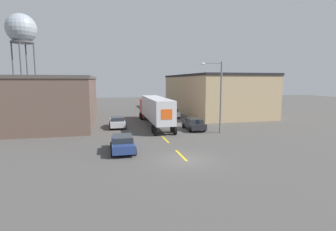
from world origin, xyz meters
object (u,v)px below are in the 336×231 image
parked_car_left_far (117,122)px  street_lamp (219,92)px  water_tower (21,30)px  semi_truck (155,109)px  parked_car_left_near (123,143)px  parked_car_right_far (172,113)px  parked_car_right_mid (194,124)px

parked_car_left_far → street_lamp: bearing=-28.9°
water_tower → street_lamp: 46.79m
semi_truck → street_lamp: (6.38, -7.04, 2.50)m
semi_truck → water_tower: size_ratio=0.78×
water_tower → street_lamp: water_tower is taller
parked_car_left_near → water_tower: water_tower is taller
parked_car_right_far → parked_car_left_near: size_ratio=1.00×
semi_truck → parked_car_right_far: (4.24, 7.36, -1.59)m
parked_car_left_near → street_lamp: street_lamp is taller
parked_car_right_mid → water_tower: (-27.87, 31.30, 16.06)m
parked_car_left_far → parked_car_right_mid: bearing=-22.1°
parked_car_left_far → water_tower: water_tower is taller
parked_car_left_near → street_lamp: (11.53, 5.92, 4.09)m
water_tower → parked_car_right_far: bearing=-34.9°
semi_truck → parked_car_left_near: 14.04m
semi_truck → parked_car_left_far: 5.43m
parked_car_right_mid → street_lamp: 5.27m
semi_truck → parked_car_right_far: bearing=60.1°
parked_car_left_far → street_lamp: size_ratio=0.53×
parked_car_left_far → semi_truck: bearing=7.5°
parked_car_right_mid → street_lamp: (2.14, -2.55, 4.09)m
parked_car_right_far → water_tower: 37.58m
water_tower → parked_car_left_near: bearing=-65.1°
water_tower → semi_truck: bearing=-48.6°
parked_car_left_far → parked_car_right_far: size_ratio=1.00×
parked_car_left_far → parked_car_left_near: size_ratio=1.00×
street_lamp → semi_truck: bearing=132.2°
semi_truck → parked_car_left_far: size_ratio=3.58×
parked_car_left_far → water_tower: size_ratio=0.22×
parked_car_right_far → water_tower: bearing=145.1°
water_tower → street_lamp: (30.01, -33.85, -11.97)m
parked_car_left_far → parked_car_right_far: (9.39, 8.04, 0.00)m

